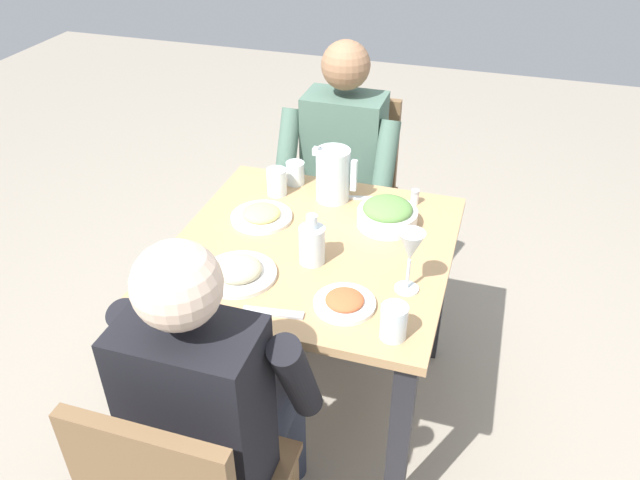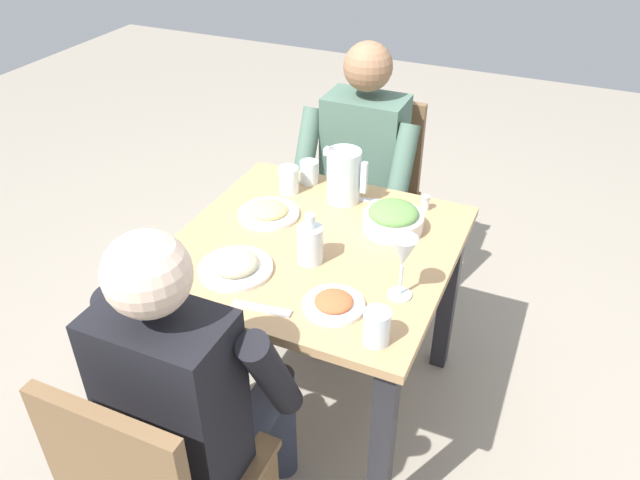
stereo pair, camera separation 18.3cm
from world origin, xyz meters
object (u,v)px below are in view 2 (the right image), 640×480
(salad_bowl, at_px, (393,218))
(water_glass_far_right, at_px, (309,172))
(diner_near, at_px, (195,389))
(water_glass_center, at_px, (377,327))
(diner_far, at_px, (356,178))
(salt_shaker, at_px, (425,203))
(water_glass_near_right, at_px, (289,180))
(dining_table, at_px, (314,275))
(plate_fries, at_px, (269,212))
(plate_rice_curry, at_px, (334,303))
(chair_far, at_px, (371,187))
(wine_glass, at_px, (403,255))
(plate_beans, at_px, (235,265))
(oil_carafe, at_px, (310,245))
(water_pitcher, at_px, (344,176))

(salad_bowl, bearing_deg, water_glass_far_right, 154.90)
(diner_near, height_order, water_glass_center, diner_near)
(diner_far, height_order, salt_shaker, diner_far)
(diner_far, distance_m, water_glass_near_right, 0.39)
(dining_table, xyz_separation_m, plate_fries, (-0.21, 0.09, 0.14))
(plate_rice_curry, distance_m, plate_fries, 0.53)
(water_glass_near_right, distance_m, salt_shaker, 0.49)
(dining_table, relative_size, diner_near, 0.75)
(chair_far, xyz_separation_m, diner_near, (0.03, -1.43, 0.15))
(salad_bowl, bearing_deg, plate_rice_curry, -93.01)
(water_glass_near_right, bearing_deg, dining_table, -50.62)
(wine_glass, bearing_deg, dining_table, 156.99)
(plate_beans, bearing_deg, wine_glass, 9.89)
(water_glass_far_right, bearing_deg, salad_bowl, -25.10)
(diner_near, height_order, water_glass_near_right, diner_near)
(diner_far, relative_size, plate_beans, 5.18)
(dining_table, bearing_deg, diner_far, 98.43)
(plate_beans, distance_m, salt_shaker, 0.71)
(plate_beans, distance_m, oil_carafe, 0.23)
(water_glass_center, bearing_deg, plate_rice_curry, 152.07)
(dining_table, height_order, plate_fries, plate_fries)
(diner_far, relative_size, wine_glass, 5.94)
(chair_far, relative_size, plate_fries, 4.18)
(water_pitcher, height_order, plate_fries, water_pitcher)
(dining_table, relative_size, water_glass_near_right, 8.98)
(water_glass_far_right, relative_size, salt_shaker, 1.58)
(salad_bowl, distance_m, water_glass_far_right, 0.42)
(plate_fries, bearing_deg, plate_beans, -80.27)
(water_glass_near_right, bearing_deg, water_glass_far_right, 67.97)
(salt_shaker, bearing_deg, oil_carafe, -118.75)
(water_glass_center, bearing_deg, chair_far, 109.97)
(water_glass_center, relative_size, oil_carafe, 0.60)
(chair_far, height_order, plate_beans, chair_far)
(plate_beans, xyz_separation_m, water_glass_center, (0.49, -0.12, 0.03))
(dining_table, distance_m, plate_rice_curry, 0.35)
(diner_near, distance_m, oil_carafe, 0.55)
(wine_glass, bearing_deg, plate_rice_curry, -141.02)
(diner_far, xyz_separation_m, oil_carafe, (0.12, -0.70, 0.14))
(dining_table, bearing_deg, water_glass_near_right, 129.38)
(water_glass_far_right, bearing_deg, salt_shaker, -2.14)
(water_pitcher, height_order, plate_rice_curry, water_pitcher)
(diner_near, xyz_separation_m, oil_carafe, (0.09, 0.52, 0.14))
(diner_near, bearing_deg, water_pitcher, 87.51)
(diner_far, distance_m, plate_rice_curry, 0.92)
(wine_glass, bearing_deg, plate_fries, 156.75)
(water_glass_center, xyz_separation_m, water_glass_far_right, (-0.51, 0.71, -0.01))
(salad_bowl, distance_m, wine_glass, 0.36)
(salad_bowl, relative_size, plate_beans, 0.89)
(plate_beans, height_order, water_glass_center, water_glass_center)
(diner_near, height_order, oil_carafe, diner_near)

